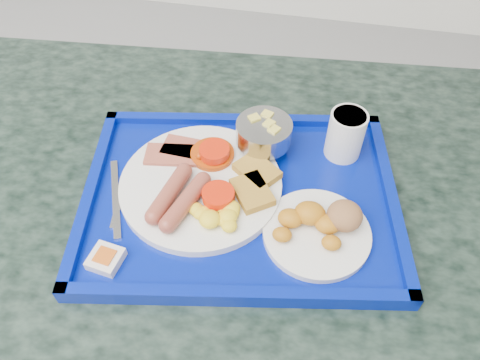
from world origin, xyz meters
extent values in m
cylinder|color=gray|center=(0.91, 1.19, 0.01)|extent=(0.54, 0.54, 0.03)
cylinder|color=gray|center=(0.91, 1.19, 0.36)|extent=(0.11, 0.11, 0.66)
cube|color=black|center=(0.91, 1.19, 0.71)|extent=(1.23, 0.87, 0.04)
cube|color=#031691|center=(0.94, 1.17, 0.74)|extent=(0.55, 0.44, 0.02)
cube|color=#031691|center=(0.91, 1.35, 0.75)|extent=(0.49, 0.10, 0.01)
cube|color=#031691|center=(0.97, 1.00, 0.75)|extent=(0.49, 0.10, 0.01)
cube|color=#031691|center=(1.18, 1.22, 0.75)|extent=(0.08, 0.36, 0.01)
cube|color=#031691|center=(0.71, 1.13, 0.75)|extent=(0.08, 0.36, 0.01)
cylinder|color=silver|center=(0.88, 1.18, 0.75)|extent=(0.26, 0.26, 0.01)
cube|color=#B25747|center=(0.84, 1.24, 0.76)|extent=(0.09, 0.05, 0.01)
cube|color=#B25747|center=(0.81, 1.23, 0.76)|extent=(0.09, 0.06, 0.01)
cylinder|color=#BC4107|center=(0.88, 1.24, 0.76)|extent=(0.07, 0.07, 0.01)
sphere|color=#BC4107|center=(0.88, 1.25, 0.77)|extent=(0.01, 0.01, 0.01)
sphere|color=#BC4107|center=(0.89, 1.24, 0.77)|extent=(0.01, 0.01, 0.01)
sphere|color=#BC4107|center=(0.87, 1.23, 0.77)|extent=(0.01, 0.01, 0.01)
sphere|color=#BC4107|center=(0.86, 1.22, 0.77)|extent=(0.01, 0.01, 0.01)
sphere|color=#BC4107|center=(0.90, 1.23, 0.77)|extent=(0.01, 0.01, 0.01)
sphere|color=#BC4107|center=(0.88, 1.26, 0.77)|extent=(0.01, 0.01, 0.01)
sphere|color=#BC4107|center=(0.90, 1.24, 0.77)|extent=(0.01, 0.01, 0.01)
sphere|color=#BC4107|center=(0.88, 1.22, 0.77)|extent=(0.01, 0.01, 0.01)
sphere|color=#BC4107|center=(0.89, 1.24, 0.77)|extent=(0.01, 0.01, 0.01)
sphere|color=#BC4107|center=(0.90, 1.22, 0.77)|extent=(0.01, 0.01, 0.01)
sphere|color=#BC4107|center=(0.88, 1.22, 0.77)|extent=(0.01, 0.01, 0.01)
sphere|color=#BC4107|center=(0.89, 1.25, 0.77)|extent=(0.01, 0.01, 0.01)
sphere|color=#BC4107|center=(0.88, 1.24, 0.77)|extent=(0.01, 0.01, 0.01)
cube|color=#B1812C|center=(0.96, 1.21, 0.77)|extent=(0.08, 0.08, 0.01)
cube|color=#B1812C|center=(0.96, 1.17, 0.77)|extent=(0.08, 0.08, 0.01)
cylinder|color=brown|center=(0.84, 1.14, 0.77)|extent=(0.05, 0.10, 0.03)
cylinder|color=brown|center=(0.87, 1.13, 0.77)|extent=(0.06, 0.10, 0.03)
ellipsoid|color=yellow|center=(0.88, 1.12, 0.77)|extent=(0.02, 0.02, 0.02)
ellipsoid|color=yellow|center=(0.92, 1.13, 0.77)|extent=(0.02, 0.02, 0.02)
ellipsoid|color=yellow|center=(0.91, 1.10, 0.77)|extent=(0.03, 0.03, 0.02)
ellipsoid|color=yellow|center=(0.90, 1.12, 0.77)|extent=(0.02, 0.02, 0.01)
ellipsoid|color=yellow|center=(0.94, 1.13, 0.77)|extent=(0.03, 0.03, 0.02)
ellipsoid|color=yellow|center=(0.94, 1.10, 0.77)|extent=(0.02, 0.02, 0.02)
ellipsoid|color=yellow|center=(0.93, 1.11, 0.77)|extent=(0.02, 0.02, 0.01)
ellipsoid|color=yellow|center=(0.94, 1.12, 0.77)|extent=(0.03, 0.03, 0.02)
ellipsoid|color=yellow|center=(0.89, 1.11, 0.77)|extent=(0.02, 0.02, 0.02)
ellipsoid|color=yellow|center=(0.94, 1.13, 0.77)|extent=(0.03, 0.03, 0.02)
cylinder|color=red|center=(0.89, 1.23, 0.78)|extent=(0.05, 0.05, 0.01)
cylinder|color=red|center=(0.91, 1.15, 0.78)|extent=(0.05, 0.05, 0.01)
cylinder|color=silver|center=(1.07, 1.12, 0.75)|extent=(0.16, 0.16, 0.01)
ellipsoid|color=#C07516|center=(1.09, 1.10, 0.77)|extent=(0.03, 0.02, 0.02)
ellipsoid|color=#C07516|center=(1.08, 1.13, 0.77)|extent=(0.04, 0.03, 0.03)
ellipsoid|color=#C07516|center=(1.05, 1.14, 0.77)|extent=(0.05, 0.04, 0.03)
ellipsoid|color=#C07516|center=(1.03, 1.13, 0.77)|extent=(0.04, 0.03, 0.03)
ellipsoid|color=#C07516|center=(1.02, 1.10, 0.77)|extent=(0.03, 0.02, 0.02)
ellipsoid|color=#99643D|center=(1.10, 1.14, 0.78)|extent=(0.05, 0.05, 0.04)
cylinder|color=#AAAAAC|center=(0.96, 1.28, 0.75)|extent=(0.06, 0.06, 0.01)
cylinder|color=#AAAAAC|center=(0.96, 1.28, 0.76)|extent=(0.02, 0.02, 0.02)
cylinder|color=#AAAAAC|center=(0.96, 1.28, 0.79)|extent=(0.09, 0.09, 0.04)
cube|color=#FFEF61|center=(0.98, 1.27, 0.80)|extent=(0.02, 0.02, 0.01)
cube|color=#FFEF61|center=(0.94, 1.29, 0.80)|extent=(0.02, 0.02, 0.01)
cube|color=#FFEF61|center=(0.96, 1.31, 0.80)|extent=(0.02, 0.02, 0.01)
cube|color=#FFEF61|center=(0.97, 1.28, 0.80)|extent=(0.02, 0.02, 0.01)
cylinder|color=white|center=(1.09, 1.30, 0.79)|extent=(0.06, 0.06, 0.09)
cylinder|color=orange|center=(1.09, 1.30, 0.83)|extent=(0.05, 0.05, 0.01)
cube|color=#AAAAAC|center=(0.76, 1.13, 0.75)|extent=(0.03, 0.12, 0.00)
ellipsoid|color=#AAAAAC|center=(0.77, 1.21, 0.75)|extent=(0.03, 0.04, 0.01)
cube|color=#AAAAAC|center=(0.75, 1.13, 0.75)|extent=(0.07, 0.15, 0.00)
cube|color=silver|center=(0.78, 1.02, 0.75)|extent=(0.05, 0.05, 0.02)
cube|color=#CC5816|center=(0.78, 1.02, 0.76)|extent=(0.03, 0.03, 0.00)
camera|label=1|loc=(1.03, 0.72, 1.33)|focal=35.00mm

